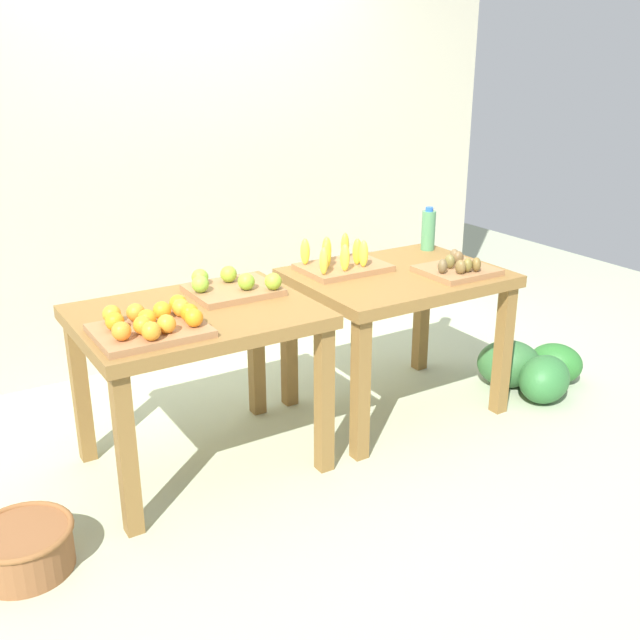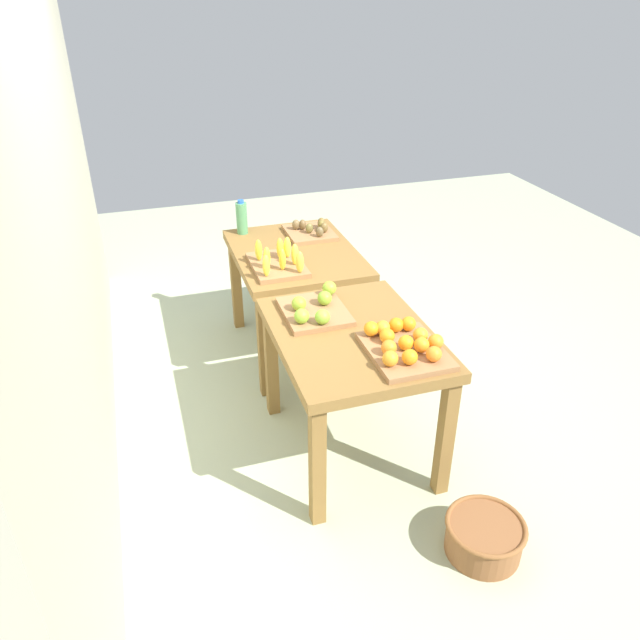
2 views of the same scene
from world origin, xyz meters
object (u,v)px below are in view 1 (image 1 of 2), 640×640
(orange_bin, at_px, (152,323))
(water_bottle, at_px, (428,230))
(apple_bin, at_px, (232,286))
(display_table_right, at_px, (397,293))
(banana_crate, at_px, (341,262))
(kiwi_bin, at_px, (457,268))
(display_table_left, at_px, (197,335))
(watermelon_pile, at_px, (532,369))
(wicker_basket, at_px, (24,548))

(orange_bin, height_order, water_bottle, water_bottle)
(apple_bin, bearing_deg, water_bottle, 6.06)
(display_table_right, relative_size, banana_crate, 2.36)
(display_table_right, relative_size, kiwi_bin, 2.89)
(display_table_left, distance_m, kiwi_bin, 1.38)
(banana_crate, bearing_deg, display_table_left, -168.81)
(water_bottle, bearing_deg, banana_crate, -171.69)
(display_table_right, bearing_deg, display_table_left, 180.00)
(display_table_right, xyz_separation_m, watermelon_pile, (0.81, -0.25, -0.53))
(orange_bin, xyz_separation_m, banana_crate, (1.14, 0.35, 0.00))
(watermelon_pile, bearing_deg, display_table_right, 163.19)
(display_table_right, distance_m, kiwi_bin, 0.34)
(banana_crate, bearing_deg, orange_bin, -163.13)
(orange_bin, distance_m, apple_bin, 0.58)
(kiwi_bin, xyz_separation_m, water_bottle, (0.18, 0.45, 0.09))
(display_table_left, distance_m, banana_crate, 0.92)
(water_bottle, relative_size, wicker_basket, 0.65)
(banana_crate, relative_size, wicker_basket, 1.16)
(kiwi_bin, xyz_separation_m, wicker_basket, (-2.24, -0.17, -0.71))
(wicker_basket, bearing_deg, watermelon_pile, 2.12)
(display_table_left, xyz_separation_m, watermelon_pile, (1.93, -0.25, -0.53))
(display_table_right, distance_m, watermelon_pile, 1.00)
(water_bottle, bearing_deg, kiwi_bin, -111.61)
(kiwi_bin, relative_size, wicker_basket, 0.95)
(display_table_right, relative_size, watermelon_pile, 1.52)
(apple_bin, bearing_deg, kiwi_bin, -15.77)
(banana_crate, xyz_separation_m, water_bottle, (0.66, 0.10, 0.07))
(display_table_left, distance_m, water_bottle, 1.58)
(display_table_left, bearing_deg, display_table_right, 0.00)
(display_table_left, height_order, wicker_basket, display_table_left)
(banana_crate, bearing_deg, kiwi_bin, -36.95)
(display_table_left, height_order, banana_crate, banana_crate)
(orange_bin, bearing_deg, watermelon_pile, -1.95)
(apple_bin, height_order, water_bottle, water_bottle)
(water_bottle, xyz_separation_m, wicker_basket, (-2.42, -0.62, -0.79))
(wicker_basket, bearing_deg, display_table_right, 9.91)
(orange_bin, xyz_separation_m, apple_bin, (0.50, 0.30, -0.01))
(watermelon_pile, bearing_deg, kiwi_bin, 173.81)
(orange_bin, height_order, banana_crate, banana_crate)
(orange_bin, xyz_separation_m, watermelon_pile, (2.19, -0.07, -0.69))
(orange_bin, bearing_deg, water_bottle, 13.81)
(display_table_right, relative_size, apple_bin, 2.53)
(kiwi_bin, bearing_deg, display_table_right, 142.63)
(display_table_left, relative_size, wicker_basket, 2.74)
(display_table_left, bearing_deg, watermelon_pile, -7.24)
(display_table_left, distance_m, display_table_right, 1.12)
(banana_crate, xyz_separation_m, wicker_basket, (-1.77, -0.52, -0.72))
(apple_bin, bearing_deg, orange_bin, -148.60)
(display_table_left, distance_m, apple_bin, 0.31)
(water_bottle, xyz_separation_m, watermelon_pile, (0.39, -0.52, -0.76))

